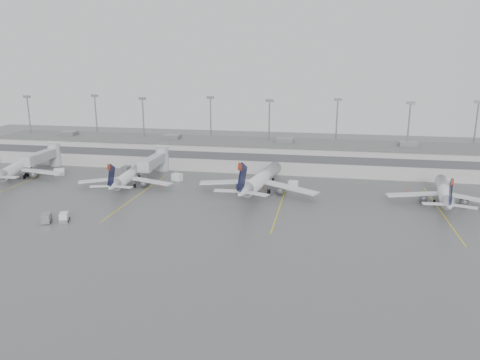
% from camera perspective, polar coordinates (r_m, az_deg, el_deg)
% --- Properties ---
extents(ground, '(260.00, 260.00, 0.00)m').
position_cam_1_polar(ground, '(89.93, -7.79, -6.68)').
color(ground, '#505052').
rests_on(ground, ground).
extents(terminal, '(152.00, 17.00, 9.45)m').
position_cam_1_polar(terminal, '(142.79, -0.57, 3.23)').
color(terminal, '#A9AAA4').
rests_on(terminal, ground).
extents(light_masts, '(142.40, 8.00, 20.60)m').
position_cam_1_polar(light_masts, '(147.04, -0.14, 6.67)').
color(light_masts, gray).
rests_on(light_masts, ground).
extents(jet_bridge_left, '(4.00, 17.20, 7.00)m').
position_cam_1_polar(jet_bridge_left, '(152.61, -22.46, 2.74)').
color(jet_bridge_left, '#A8AAAD').
rests_on(jet_bridge_left, ground).
extents(jet_bridge_right, '(4.00, 17.20, 7.00)m').
position_cam_1_polar(jet_bridge_right, '(136.84, -10.04, 2.37)').
color(jet_bridge_right, '#A8AAAD').
rests_on(jet_bridge_right, ground).
extents(stand_markings, '(105.25, 40.00, 0.01)m').
position_cam_1_polar(stand_markings, '(111.66, -3.95, -2.29)').
color(stand_markings, '#D9C40C').
rests_on(stand_markings, ground).
extents(jet_far_left, '(26.33, 29.88, 9.85)m').
position_cam_1_polar(jet_far_left, '(143.32, -25.63, 1.35)').
color(jet_far_left, silver).
rests_on(jet_far_left, ground).
extents(jet_mid_left, '(24.51, 27.58, 8.92)m').
position_cam_1_polar(jet_mid_left, '(124.38, -13.54, 0.42)').
color(jet_mid_left, silver).
rests_on(jet_mid_left, ground).
extents(jet_mid_right, '(29.89, 33.75, 10.97)m').
position_cam_1_polar(jet_mid_right, '(115.57, 2.51, 0.07)').
color(jet_mid_right, silver).
rests_on(jet_mid_right, ground).
extents(jet_far_right, '(25.33, 28.57, 9.28)m').
position_cam_1_polar(jet_far_right, '(116.34, 23.66, -1.35)').
color(jet_far_right, silver).
rests_on(jet_far_right, ground).
extents(baggage_tug, '(2.73, 3.33, 1.86)m').
position_cam_1_polar(baggage_tug, '(102.52, -20.66, -4.38)').
color(baggage_tug, white).
rests_on(baggage_tug, ground).
extents(baggage_cart, '(2.65, 3.35, 1.89)m').
position_cam_1_polar(baggage_cart, '(103.15, -22.54, -4.30)').
color(baggage_cart, slate).
rests_on(baggage_cart, ground).
extents(gse_uld_a, '(3.24, 2.72, 1.95)m').
position_cam_1_polar(gse_uld_a, '(142.76, -21.16, 0.91)').
color(gse_uld_a, white).
rests_on(gse_uld_a, ground).
extents(gse_uld_b, '(3.14, 2.64, 1.89)m').
position_cam_1_polar(gse_uld_b, '(128.86, -7.67, 0.36)').
color(gse_uld_b, white).
rests_on(gse_uld_b, ground).
extents(gse_uld_c, '(2.52, 1.78, 1.70)m').
position_cam_1_polar(gse_uld_c, '(121.81, 6.53, -0.49)').
color(gse_uld_c, white).
rests_on(gse_uld_c, ground).
extents(gse_loader, '(1.94, 3.08, 1.91)m').
position_cam_1_polar(gse_loader, '(140.50, -13.72, 1.27)').
color(gse_loader, slate).
rests_on(gse_loader, ground).
extents(cone_a, '(0.48, 0.48, 0.77)m').
position_cam_1_polar(cone_a, '(149.54, -23.73, 1.01)').
color(cone_a, '#F85005').
rests_on(cone_a, ground).
extents(cone_b, '(0.45, 0.45, 0.72)m').
position_cam_1_polar(cone_b, '(123.59, -9.76, -0.62)').
color(cone_b, '#F85005').
rests_on(cone_b, ground).
extents(cone_c, '(0.48, 0.48, 0.76)m').
position_cam_1_polar(cone_c, '(120.72, 2.85, -0.78)').
color(cone_c, '#F85005').
rests_on(cone_c, ground).
extents(cone_d, '(0.38, 0.38, 0.61)m').
position_cam_1_polar(cone_d, '(126.05, 19.59, -1.00)').
color(cone_d, '#F85005').
rests_on(cone_d, ground).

